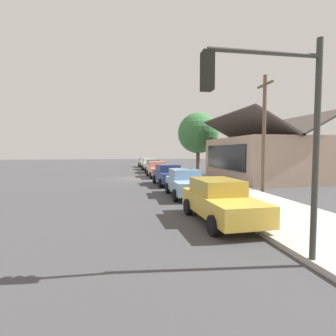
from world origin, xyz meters
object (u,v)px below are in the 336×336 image
car_silver (145,162)px  car_coral (158,169)px  car_navy (168,175)px  shade_tree (198,133)px  traffic_light_main (274,114)px  car_skyblue (185,183)px  fire_hydrant_red (170,171)px  car_mustard (220,200)px  car_seafoam (153,166)px  utility_pole_wooden (264,132)px  car_ivory (149,164)px

car_silver → car_coral: 17.07m
car_navy → shade_tree: size_ratio=0.61×
car_coral → traffic_light_main: bearing=-1.9°
car_skyblue → fire_hydrant_red: bearing=175.0°
car_navy → car_mustard: 11.05m
car_silver → car_seafoam: size_ratio=0.94×
car_coral → shade_tree: 8.25m
traffic_light_main → utility_pole_wooden: (-10.51, 5.66, 0.44)m
car_ivory → traffic_light_main: bearing=-0.6°
car_coral → car_skyblue: (11.57, 0.17, -0.00)m
car_coral → fire_hydrant_red: size_ratio=6.36×
car_skyblue → car_seafoam: bearing=-179.1°
car_mustard → fire_hydrant_red: car_mustard is taller
car_mustard → traffic_light_main: size_ratio=0.90×
car_navy → car_ivory: bearing=176.7°
car_skyblue → utility_pole_wooden: (-0.77, 5.36, 3.11)m
car_mustard → shade_tree: 22.89m
car_silver → shade_tree: size_ratio=0.60×
car_ivory → car_skyblue: size_ratio=1.01×
car_coral → utility_pole_wooden: 12.53m
car_seafoam → car_mustard: 22.94m
car_coral → utility_pole_wooden: (10.80, 5.53, 3.11)m
car_ivory → traffic_light_main: size_ratio=0.88×
car_silver → car_navy: size_ratio=0.98×
car_ivory → car_seafoam: bearing=0.5°
car_skyblue → traffic_light_main: traffic_light_main is taller
traffic_light_main → shade_tree: bearing=167.7°
car_skyblue → utility_pole_wooden: size_ratio=0.60×
car_coral → car_seafoam: bearing=176.8°
car_seafoam → car_navy: 11.89m
traffic_light_main → utility_pole_wooden: bearing=151.7°
car_mustard → car_coral: bearing=178.1°
car_seafoam → traffic_light_main: size_ratio=0.90×
car_navy → fire_hydrant_red: (-7.79, 1.47, -0.32)m
car_seafoam → traffic_light_main: (26.99, -0.29, 2.68)m
car_navy → traffic_light_main: traffic_light_main is taller
car_coral → traffic_light_main: 21.48m
car_mustard → utility_pole_wooden: bearing=137.9°
car_ivory → utility_pole_wooden: bearing=13.8°
car_ivory → fire_hydrant_red: car_ivory is taller
car_ivory → fire_hydrant_red: (9.37, 1.44, -0.32)m
car_silver → shade_tree: 14.17m
shade_tree → traffic_light_main: shade_tree is taller
car_coral → traffic_light_main: size_ratio=0.87×
car_seafoam → car_skyblue: size_ratio=1.03×
shade_tree → traffic_light_main: bearing=-12.3°
car_seafoam → car_coral: size_ratio=1.04×
utility_pole_wooden → shade_tree: bearing=180.0°
car_mustard → utility_pole_wooden: utility_pole_wooden is taller
car_skyblue → fire_hydrant_red: car_skyblue is taller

